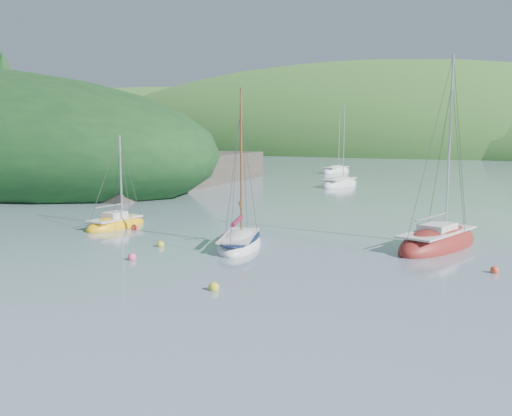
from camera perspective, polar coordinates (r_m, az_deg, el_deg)
The scene contains 7 objects.
ground at distance 23.43m, azimuth -8.85°, elevation -8.06°, with size 700.00×700.00×0.00m, color slate.
daysailer_white at distance 31.52m, azimuth -1.67°, elevation -3.49°, with size 4.53×6.45×9.33m.
sloop_red at distance 32.83m, azimuth 17.74°, elevation -3.41°, with size 3.95×7.99×11.30m.
sailboat_yellow at distance 38.94m, azimuth -13.83°, elevation -1.64°, with size 2.16×5.07×6.64m.
distant_sloop_a at distance 67.01m, azimuth 8.36°, elevation 2.33°, with size 2.92×7.39×10.38m.
distant_sloop_c at distance 89.14m, azimuth 8.00°, elevation 3.64°, with size 3.02×7.47×10.46m.
mooring_buoys at distance 29.28m, azimuth -5.39°, elevation -4.58°, with size 22.31×9.35×0.43m.
Camera 1 is at (14.79, -17.04, 6.31)m, focal length 40.00 mm.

